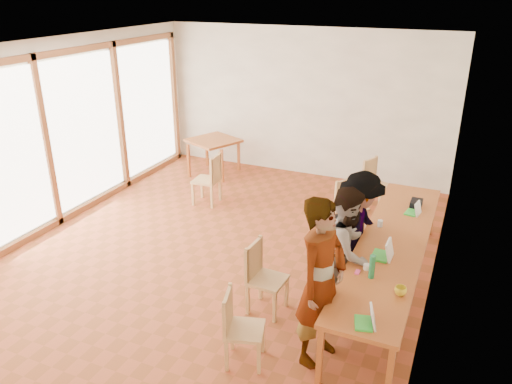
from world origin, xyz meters
TOP-DOWN VIEW (x-y plane):
  - ground at (0.00, 0.00)m, footprint 8.00×8.00m
  - wall_back at (0.00, 4.00)m, footprint 6.00×0.10m
  - wall_right at (3.00, 0.00)m, footprint 0.10×8.00m
  - window_wall at (-2.96, 0.00)m, footprint 0.10×8.00m
  - ceiling at (0.00, 0.00)m, footprint 6.00×8.00m
  - communal_table at (2.50, 0.20)m, footprint 0.80×4.00m
  - side_table at (-1.69, 3.20)m, footprint 0.90×0.90m
  - chair_near at (1.25, -1.77)m, footprint 0.49×0.49m
  - chair_mid at (1.11, -0.80)m, footprint 0.44×0.44m
  - chair_far at (1.56, 1.68)m, footprint 0.55×0.55m
  - chair_empty at (1.73, 2.84)m, footprint 0.54×0.54m
  - chair_spare at (-0.98, 1.78)m, footprint 0.46×0.46m
  - person_near at (2.02, -1.35)m, footprint 0.62×0.78m
  - person_mid at (2.06, -0.37)m, footprint 0.66×0.82m
  - person_far at (2.06, 0.20)m, footprint 0.83×1.15m
  - laptop_near at (2.57, -1.59)m, footprint 0.25×0.27m
  - laptop_mid at (2.48, -0.25)m, footprint 0.24×0.28m
  - laptop_far at (2.64, 1.14)m, footprint 0.22×0.25m
  - yellow_mug at (2.77, -0.96)m, footprint 0.14×0.14m
  - green_bottle at (2.42, -0.76)m, footprint 0.07×0.07m
  - clear_glass at (2.27, 0.55)m, footprint 0.07×0.07m
  - condiment_cup at (2.34, -0.60)m, footprint 0.08×0.08m
  - pink_phone at (2.26, -0.71)m, footprint 0.05×0.10m
  - black_pouch at (2.63, 1.42)m, footprint 0.16×0.26m

SIDE VIEW (x-z plane):
  - ground at x=0.00m, z-range 0.00..0.00m
  - chair_near at x=1.25m, z-range 0.29..0.75m
  - chair_far at x=1.56m, z-range 0.31..0.79m
  - chair_empty at x=1.73m, z-range 0.31..0.79m
  - chair_mid at x=1.11m, z-range 0.31..0.79m
  - chair_spare at x=-0.98m, z-range 0.32..0.82m
  - side_table at x=-1.69m, z-range 0.29..1.04m
  - communal_table at x=2.50m, z-range 0.33..1.08m
  - pink_phone at x=2.26m, z-range 0.75..0.76m
  - condiment_cup at x=2.34m, z-range 0.75..0.81m
  - clear_glass at x=2.27m, z-range 0.75..0.84m
  - black_pouch at x=2.63m, z-range 0.75..0.84m
  - yellow_mug at x=2.77m, z-range 0.75..0.85m
  - laptop_far at x=2.64m, z-range 0.71..0.89m
  - laptop_near at x=2.57m, z-range 0.71..0.90m
  - person_far at x=2.06m, z-range 0.00..1.61m
  - person_mid at x=2.06m, z-range 0.00..1.62m
  - laptop_mid at x=2.48m, z-range 0.70..0.93m
  - green_bottle at x=2.42m, z-range 0.75..1.03m
  - person_near at x=2.02m, z-range 0.00..1.87m
  - wall_back at x=0.00m, z-range 0.00..3.00m
  - wall_right at x=3.00m, z-range 0.00..3.00m
  - window_wall at x=-2.96m, z-range 0.00..3.00m
  - ceiling at x=0.00m, z-range 3.00..3.04m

